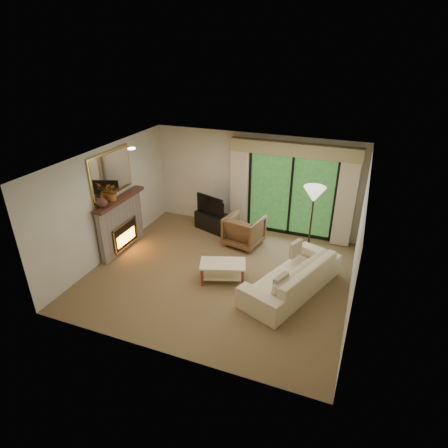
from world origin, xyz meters
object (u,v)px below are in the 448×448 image
at_px(coffee_table, 223,272).
at_px(media_console, 213,221).
at_px(armchair, 244,230).
at_px(sofa, 292,276).

bearing_deg(coffee_table, media_console, 99.10).
bearing_deg(armchair, sofa, 146.44).
bearing_deg(coffee_table, sofa, -11.86).
distance_m(armchair, coffee_table, 1.68).
distance_m(media_console, armchair, 1.16).
bearing_deg(media_console, armchair, -5.61).
bearing_deg(sofa, media_console, -105.95).
xyz_separation_m(media_console, coffee_table, (1.13, -2.14, -0.03)).
height_order(media_console, sofa, sofa).
bearing_deg(armchair, media_console, -13.33).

